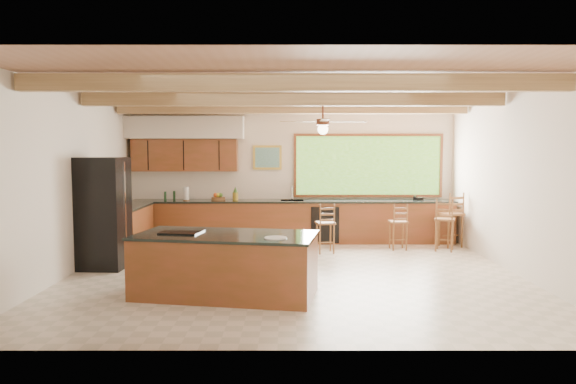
{
  "coord_description": "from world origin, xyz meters",
  "views": [
    {
      "loc": [
        -0.1,
        -8.23,
        1.99
      ],
      "look_at": [
        -0.09,
        0.8,
        1.27
      ],
      "focal_mm": 32.0,
      "sensor_mm": 36.0,
      "label": 1
    }
  ],
  "objects": [
    {
      "name": "bar_stool_c",
      "position": [
        3.04,
        1.85,
        0.62
      ],
      "size": [
        0.49,
        0.49,
        1.05
      ],
      "rotation": [
        0.0,
        0.0,
        -0.37
      ],
      "color": "brown",
      "rests_on": "ground"
    },
    {
      "name": "island",
      "position": [
        -0.95,
        -1.27,
        0.43
      ],
      "size": [
        2.62,
        1.56,
        0.87
      ],
      "rotation": [
        0.0,
        0.0,
        -0.17
      ],
      "color": "brown",
      "rests_on": "ground"
    },
    {
      "name": "refrigerator",
      "position": [
        -3.22,
        0.4,
        0.94
      ],
      "size": [
        0.77,
        0.75,
        1.89
      ],
      "rotation": [
        0.0,
        0.0,
        -0.05
      ],
      "color": "black",
      "rests_on": "ground"
    },
    {
      "name": "ground",
      "position": [
        0.0,
        0.0,
        0.0
      ],
      "size": [
        7.2,
        7.2,
        0.0
      ],
      "primitive_type": "plane",
      "color": "beige",
      "rests_on": "ground"
    },
    {
      "name": "bar_stool_a",
      "position": [
        0.64,
        1.65,
        0.58
      ],
      "size": [
        0.4,
        0.4,
        0.98
      ],
      "rotation": [
        0.0,
        0.0,
        0.16
      ],
      "color": "brown",
      "rests_on": "ground"
    },
    {
      "name": "bar_stool_d",
      "position": [
        3.3,
        2.28,
        0.68
      ],
      "size": [
        0.51,
        0.51,
        1.15
      ],
      "rotation": [
        0.0,
        0.0,
        0.3
      ],
      "color": "brown",
      "rests_on": "ground"
    },
    {
      "name": "counter_run",
      "position": [
        -0.82,
        2.52,
        0.46
      ],
      "size": [
        7.12,
        3.1,
        1.22
      ],
      "color": "brown",
      "rests_on": "ground"
    },
    {
      "name": "room_shell",
      "position": [
        -0.17,
        0.65,
        2.21
      ],
      "size": [
        7.27,
        6.54,
        3.02
      ],
      "color": "beige",
      "rests_on": "ground"
    },
    {
      "name": "bar_stool_b",
      "position": [
        2.14,
        1.98,
        0.56
      ],
      "size": [
        0.36,
        0.36,
        0.94
      ],
      "rotation": [
        0.0,
        0.0,
        0.08
      ],
      "color": "brown",
      "rests_on": "ground"
    }
  ]
}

